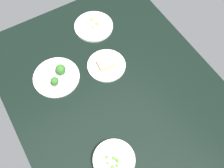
% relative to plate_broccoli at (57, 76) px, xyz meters
% --- Properties ---
extents(dining_table, '(1.20, 0.97, 0.04)m').
position_rel_plate_broccoli_xyz_m(dining_table, '(-0.18, -0.21, -0.04)').
color(dining_table, black).
rests_on(dining_table, ground).
extents(plate_broccoli, '(0.23, 0.23, 0.08)m').
position_rel_plate_broccoli_xyz_m(plate_broccoli, '(0.00, 0.00, 0.00)').
color(plate_broccoli, white).
rests_on(plate_broccoli, dining_table).
extents(bowl_peas, '(0.17, 0.17, 0.06)m').
position_rel_plate_broccoli_xyz_m(bowl_peas, '(-0.49, -0.03, 0.01)').
color(bowl_peas, white).
rests_on(bowl_peas, dining_table).
extents(plate_sandwich, '(0.19, 0.19, 0.04)m').
position_rel_plate_broccoli_xyz_m(plate_sandwich, '(-0.06, -0.24, -0.01)').
color(plate_sandwich, white).
rests_on(plate_sandwich, dining_table).
extents(plate_eggs, '(0.21, 0.21, 0.05)m').
position_rel_plate_broccoli_xyz_m(plate_eggs, '(0.19, -0.31, -0.01)').
color(plate_eggs, white).
rests_on(plate_eggs, dining_table).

